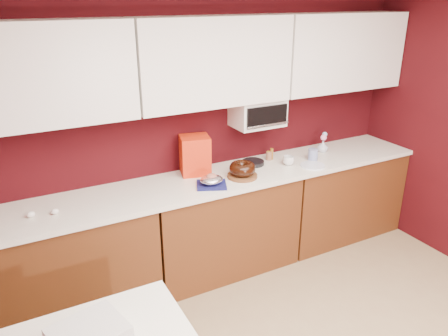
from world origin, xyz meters
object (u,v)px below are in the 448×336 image
object	(u,v)px
bundt_cake	(242,168)
pandoro_box	(195,155)
toaster_oven	(257,112)
flower_vase	(323,146)
foil_ham_nest	(211,180)
coffee_mug	(289,160)
blue_jar	(313,155)

from	to	relation	value
bundt_cake	pandoro_box	bearing A→B (deg)	138.97
toaster_oven	pandoro_box	world-z (taller)	toaster_oven
toaster_oven	flower_vase	world-z (taller)	toaster_oven
foil_ham_nest	flower_vase	xyz separation A→B (m)	(1.34, 0.23, 0.01)
pandoro_box	coffee_mug	xyz separation A→B (m)	(0.83, -0.22, -0.12)
bundt_cake	blue_jar	world-z (taller)	bundt_cake
foil_ham_nest	blue_jar	bearing A→B (deg)	4.63
foil_ham_nest	blue_jar	distance (m)	1.11
pandoro_box	bundt_cake	bearing A→B (deg)	-26.85
toaster_oven	blue_jar	size ratio (longest dim) A/B	4.14
toaster_oven	flower_vase	xyz separation A→B (m)	(0.73, -0.07, -0.41)
toaster_oven	bundt_cake	world-z (taller)	toaster_oven
bundt_cake	foil_ham_nest	world-z (taller)	bundt_cake
flower_vase	foil_ham_nest	bearing A→B (deg)	-170.32
blue_jar	coffee_mug	bearing A→B (deg)	179.44
blue_jar	toaster_oven	bearing A→B (deg)	157.13
bundt_cake	foil_ham_nest	bearing A→B (deg)	-172.54
foil_ham_nest	flower_vase	world-z (taller)	flower_vase
foil_ham_nest	toaster_oven	bearing A→B (deg)	26.07
coffee_mug	blue_jar	xyz separation A→B (m)	(0.28, -0.00, 0.00)
toaster_oven	pandoro_box	xyz separation A→B (m)	(-0.61, 0.02, -0.31)
foil_ham_nest	pandoro_box	distance (m)	0.33
bundt_cake	pandoro_box	world-z (taller)	pandoro_box
flower_vase	bundt_cake	bearing A→B (deg)	-169.65
toaster_oven	bundt_cake	xyz separation A→B (m)	(-0.30, -0.26, -0.40)
toaster_oven	foil_ham_nest	xyz separation A→B (m)	(-0.61, -0.30, -0.42)
coffee_mug	flower_vase	world-z (taller)	flower_vase
bundt_cake	pandoro_box	distance (m)	0.43
blue_jar	bundt_cake	bearing A→B (deg)	-176.49
toaster_oven	blue_jar	bearing A→B (deg)	-22.87
foil_ham_nest	coffee_mug	world-z (taller)	coffee_mug
bundt_cake	coffee_mug	bearing A→B (deg)	5.68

